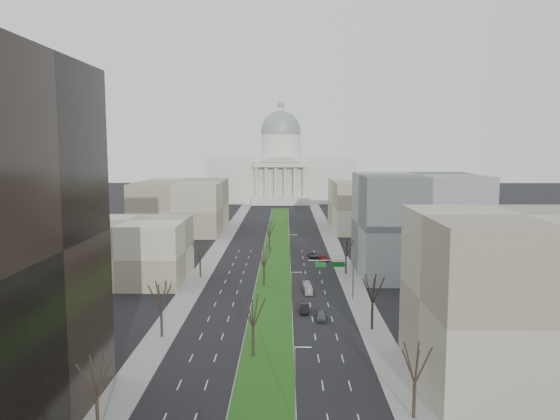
# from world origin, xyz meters

# --- Properties ---
(ground) EXTENTS (600.00, 600.00, 0.00)m
(ground) POSITION_xyz_m (0.00, 120.00, 0.00)
(ground) COLOR black
(ground) RESTS_ON ground
(median) EXTENTS (8.00, 222.03, 0.20)m
(median) POSITION_xyz_m (0.00, 118.99, 0.10)
(median) COLOR #999993
(median) RESTS_ON ground
(sidewalk_left) EXTENTS (5.00, 330.00, 0.15)m
(sidewalk_left) POSITION_xyz_m (-17.50, 95.00, 0.07)
(sidewalk_left) COLOR gray
(sidewalk_left) RESTS_ON ground
(sidewalk_right) EXTENTS (5.00, 330.00, 0.15)m
(sidewalk_right) POSITION_xyz_m (17.50, 95.00, 0.07)
(sidewalk_right) COLOR gray
(sidewalk_right) RESTS_ON ground
(capitol) EXTENTS (80.00, 46.00, 55.00)m
(capitol) POSITION_xyz_m (0.00, 269.59, 16.31)
(capitol) COLOR beige
(capitol) RESTS_ON ground
(building_beige_left) EXTENTS (26.00, 22.00, 14.00)m
(building_beige_left) POSITION_xyz_m (-33.00, 85.00, 7.00)
(building_beige_left) COLOR #9D947A
(building_beige_left) RESTS_ON ground
(building_tan_right) EXTENTS (26.00, 24.00, 22.00)m
(building_tan_right) POSITION_xyz_m (33.00, 32.00, 11.00)
(building_tan_right) COLOR gray
(building_tan_right) RESTS_ON ground
(building_grey_right) EXTENTS (28.00, 26.00, 24.00)m
(building_grey_right) POSITION_xyz_m (34.00, 92.00, 12.00)
(building_grey_right) COLOR #595B5D
(building_grey_right) RESTS_ON ground
(building_far_left) EXTENTS (30.00, 40.00, 18.00)m
(building_far_left) POSITION_xyz_m (-35.00, 160.00, 9.00)
(building_far_left) COLOR gray
(building_far_left) RESTS_ON ground
(building_far_right) EXTENTS (30.00, 40.00, 18.00)m
(building_far_right) POSITION_xyz_m (35.00, 165.00, 9.00)
(building_far_right) COLOR #9D947A
(building_far_right) RESTS_ON ground
(tree_left_near) EXTENTS (5.10, 5.10, 9.18)m
(tree_left_near) POSITION_xyz_m (-17.20, 18.00, 6.61)
(tree_left_near) COLOR black
(tree_left_near) RESTS_ON ground
(tree_left_mid) EXTENTS (5.40, 5.40, 9.72)m
(tree_left_mid) POSITION_xyz_m (-17.20, 48.00, 7.00)
(tree_left_mid) COLOR black
(tree_left_mid) RESTS_ON ground
(tree_left_far) EXTENTS (5.28, 5.28, 9.50)m
(tree_left_far) POSITION_xyz_m (-17.20, 88.00, 6.84)
(tree_left_far) COLOR black
(tree_left_far) RESTS_ON ground
(tree_right_near) EXTENTS (5.16, 5.16, 9.29)m
(tree_right_near) POSITION_xyz_m (17.20, 22.00, 6.69)
(tree_right_near) COLOR black
(tree_right_near) RESTS_ON ground
(tree_right_mid) EXTENTS (5.52, 5.52, 9.94)m
(tree_right_mid) POSITION_xyz_m (17.20, 52.00, 7.16)
(tree_right_mid) COLOR black
(tree_right_mid) RESTS_ON ground
(tree_right_far) EXTENTS (5.04, 5.04, 9.07)m
(tree_right_far) POSITION_xyz_m (17.20, 92.00, 6.53)
(tree_right_far) COLOR black
(tree_right_far) RESTS_ON ground
(tree_median_a) EXTENTS (5.40, 5.40, 9.72)m
(tree_median_a) POSITION_xyz_m (-2.00, 40.00, 7.00)
(tree_median_a) COLOR black
(tree_median_a) RESTS_ON ground
(tree_median_b) EXTENTS (5.40, 5.40, 9.72)m
(tree_median_b) POSITION_xyz_m (-2.00, 80.00, 7.00)
(tree_median_b) COLOR black
(tree_median_b) RESTS_ON ground
(tree_median_c) EXTENTS (5.40, 5.40, 9.72)m
(tree_median_c) POSITION_xyz_m (-2.00, 120.00, 7.00)
(tree_median_c) COLOR black
(tree_median_c) RESTS_ON ground
(streetlamp_median_a) EXTENTS (1.90, 0.20, 9.16)m
(streetlamp_median_a) POSITION_xyz_m (3.76, 20.00, 4.81)
(streetlamp_median_a) COLOR gray
(streetlamp_median_a) RESTS_ON ground
(streetlamp_median_b) EXTENTS (1.90, 0.20, 9.16)m
(streetlamp_median_b) POSITION_xyz_m (3.76, 55.00, 4.81)
(streetlamp_median_b) COLOR gray
(streetlamp_median_b) RESTS_ON ground
(streetlamp_median_c) EXTENTS (1.90, 0.20, 9.16)m
(streetlamp_median_c) POSITION_xyz_m (3.76, 95.00, 4.81)
(streetlamp_median_c) COLOR gray
(streetlamp_median_c) RESTS_ON ground
(mast_arm_signs) EXTENTS (9.12, 0.24, 8.09)m
(mast_arm_signs) POSITION_xyz_m (13.49, 70.03, 6.11)
(mast_arm_signs) COLOR gray
(mast_arm_signs) RESTS_ON ground
(car_grey_near) EXTENTS (2.12, 4.55, 1.51)m
(car_grey_near) POSITION_xyz_m (9.09, 57.28, 0.75)
(car_grey_near) COLOR #4E5156
(car_grey_near) RESTS_ON ground
(car_black) EXTENTS (1.69, 4.51, 1.47)m
(car_black) POSITION_xyz_m (6.19, 61.49, 0.74)
(car_black) COLOR black
(car_black) RESTS_ON ground
(car_red) EXTENTS (2.78, 5.20, 1.43)m
(car_red) POSITION_xyz_m (12.86, 107.35, 0.72)
(car_red) COLOR maroon
(car_red) RESTS_ON ground
(car_grey_far) EXTENTS (2.81, 4.95, 1.30)m
(car_grey_far) POSITION_xyz_m (10.24, 111.83, 0.65)
(car_grey_far) COLOR #43444A
(car_grey_far) RESTS_ON ground
(box_van) EXTENTS (1.91, 6.78, 1.87)m
(box_van) POSITION_xyz_m (7.35, 75.47, 0.93)
(box_van) COLOR silver
(box_van) RESTS_ON ground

